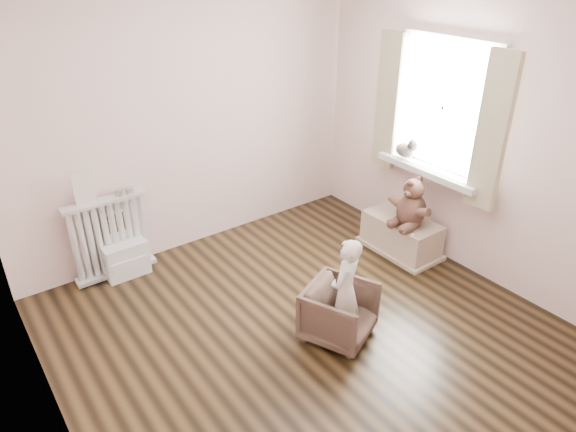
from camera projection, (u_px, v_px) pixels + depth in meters
floor at (306, 331)px, 4.09m from camera, size 3.60×3.60×0.01m
back_wall at (189, 118)px, 4.76m from camera, size 3.60×0.02×2.60m
front_wall at (570, 321)px, 2.20m from camera, size 3.60×0.02×2.60m
left_wall at (25, 270)px, 2.54m from camera, size 0.02×3.60×2.60m
right_wall at (473, 132)px, 4.42m from camera, size 0.02×3.60×2.60m
window at (444, 107)px, 4.54m from camera, size 0.03×0.90×1.10m
window_sill at (429, 170)px, 4.77m from camera, size 0.22×1.10×0.06m
curtain_left at (492, 133)px, 4.11m from camera, size 0.06×0.26×1.30m
curtain_right at (388, 102)px, 4.92m from camera, size 0.06×0.26×1.30m
radiator at (111, 238)px, 4.62m from camera, size 0.74×0.14×0.78m
paper_doll at (84, 188)px, 4.29m from camera, size 0.17×0.02×0.29m
tin_a at (120, 192)px, 4.50m from camera, size 0.09×0.09×0.06m
tin_b at (129, 190)px, 4.55m from camera, size 0.08×0.08×0.05m
toy_vanity at (123, 247)px, 4.69m from camera, size 0.39×0.28×0.61m
armchair at (339, 312)px, 3.94m from camera, size 0.65×0.65×0.45m
child at (345, 291)px, 3.80m from camera, size 0.37×0.32×0.87m
toy_bench at (401, 232)px, 5.09m from camera, size 0.40×0.75×0.35m
teddy_bear at (413, 195)px, 4.76m from camera, size 0.42×0.33×0.48m
plush_cat at (406, 148)px, 4.91m from camera, size 0.24×0.30×0.22m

